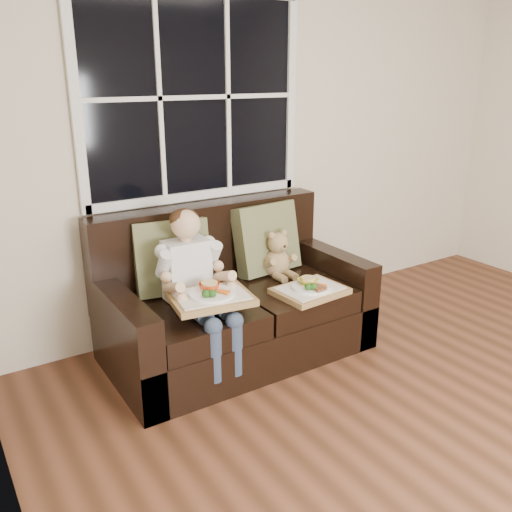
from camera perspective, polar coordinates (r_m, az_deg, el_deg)
window_back at (r=3.75m, az=-6.53°, el=16.26°), size 1.62×0.04×1.37m
loveseat at (r=3.66m, az=-2.51°, el=-5.43°), size 1.70×0.92×0.96m
pillow_left at (r=3.50m, az=-8.83°, el=-0.14°), size 0.51×0.31×0.49m
pillow_right at (r=3.83m, az=1.12°, el=1.86°), size 0.50×0.26×0.50m
child at (r=3.28m, az=-6.51°, el=-1.95°), size 0.40×0.60×0.90m
teddy_bear at (r=3.77m, az=2.29°, el=-0.14°), size 0.20×0.25×0.34m
tray_left at (r=3.16m, az=-4.76°, el=-4.25°), size 0.51×0.42×0.11m
tray_right at (r=3.51m, az=5.71°, el=-3.52°), size 0.46×0.37×0.10m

